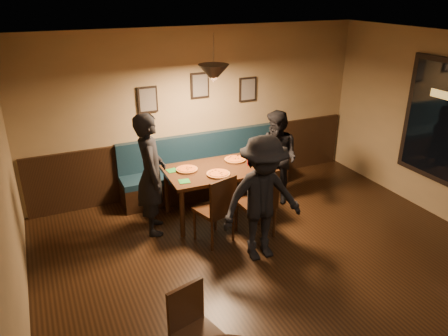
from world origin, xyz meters
name	(u,v)px	position (x,y,z in m)	size (l,w,h in m)	color
floor	(313,303)	(0.00, 0.00, 0.00)	(7.00, 7.00, 0.00)	black
ceiling	(338,55)	(0.00, 0.00, 2.80)	(7.00, 7.00, 0.00)	silver
wall_back	(200,111)	(0.00, 3.50, 1.40)	(6.00, 6.00, 0.00)	#8C704F
wall_left	(2,267)	(-3.00, 0.00, 1.40)	(7.00, 7.00, 0.00)	#8C704F
wainscot	(201,160)	(0.00, 3.47, 0.50)	(5.88, 0.06, 1.00)	black
booth_bench	(207,166)	(0.00, 3.20, 0.50)	(3.00, 0.60, 1.00)	#0F232D
picture_left	(148,100)	(-0.90, 3.47, 1.70)	(0.32, 0.04, 0.42)	black
picture_center	(200,85)	(0.00, 3.47, 1.85)	(0.32, 0.04, 0.42)	black
picture_right	(248,89)	(0.90, 3.47, 1.70)	(0.32, 0.04, 0.42)	black
pendant_lamp	(214,73)	(-0.21, 2.37, 2.25)	(0.44, 0.44, 0.25)	black
dining_table	(215,192)	(-0.21, 2.37, 0.40)	(1.49, 0.96, 0.80)	black
chair_near_left	(214,208)	(-0.52, 1.71, 0.51)	(0.45, 0.45, 1.03)	black
chair_near_right	(256,202)	(0.10, 1.61, 0.53)	(0.47, 0.47, 1.06)	black
diner_left	(151,174)	(-1.21, 2.34, 0.90)	(0.66, 0.43, 1.81)	black
diner_right	(277,158)	(0.92, 2.43, 0.78)	(0.76, 0.59, 1.55)	black
diner_front	(263,199)	(-0.10, 1.09, 0.86)	(1.11, 0.64, 1.71)	black
pizza_a	(187,169)	(-0.62, 2.50, 0.82)	(0.33, 0.33, 0.04)	gold
pizza_b	(218,174)	(-0.25, 2.14, 0.82)	(0.35, 0.35, 0.04)	orange
pizza_c	(235,159)	(0.22, 2.56, 0.82)	(0.34, 0.34, 0.04)	orange
soda_glass	(258,166)	(0.37, 2.07, 0.87)	(0.07, 0.07, 0.14)	black
tabasco_bottle	(248,162)	(0.32, 2.29, 0.85)	(0.03, 0.03, 0.11)	#9A050A
napkin_a	(172,170)	(-0.82, 2.58, 0.80)	(0.16, 0.16, 0.01)	#1B6622
napkin_b	(184,181)	(-0.79, 2.14, 0.80)	(0.16, 0.16, 0.01)	#1D6E24
cutlery_set	(227,177)	(-0.18, 2.01, 0.80)	(0.02, 0.19, 0.00)	silver
cafe_chair_far	(198,335)	(-1.55, -0.35, 0.45)	(0.39, 0.39, 0.89)	black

